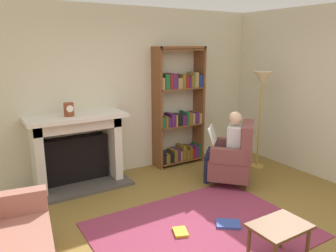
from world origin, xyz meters
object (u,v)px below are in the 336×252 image
side_table (279,231)px  seated_reader (227,145)px  mantel_clock (69,110)px  floor_lamp (262,87)px  armchair_reading (234,157)px  fireplace (77,149)px  bookshelf (179,110)px

side_table → seated_reader: bearing=63.2°
mantel_clock → floor_lamp: (3.00, -0.77, 0.20)m
armchair_reading → floor_lamp: (0.84, 0.31, 0.99)m
mantel_clock → seated_reader: (2.09, -1.00, -0.59)m
fireplace → floor_lamp: (2.90, -0.88, 0.83)m
fireplace → side_table: bearing=-69.2°
mantel_clock → floor_lamp: bearing=-14.5°
side_table → floor_lamp: (1.81, 2.00, 1.05)m
seated_reader → floor_lamp: (0.92, 0.23, 0.80)m
fireplace → armchair_reading: (2.06, -1.19, -0.17)m
side_table → bookshelf: bearing=75.3°
bookshelf → side_table: (-0.76, -2.91, -0.62)m
mantel_clock → bookshelf: 1.97m
mantel_clock → armchair_reading: mantel_clock is taller
seated_reader → bookshelf: bearing=-127.0°
fireplace → mantel_clock: size_ratio=7.72×
mantel_clock → side_table: bearing=-66.7°
armchair_reading → floor_lamp: bearing=156.9°
fireplace → armchair_reading: fireplace is taller
fireplace → seated_reader: 2.27m
armchair_reading → side_table: armchair_reading is taller
bookshelf → floor_lamp: bookshelf is taller
bookshelf → side_table: bookshelf is taller
armchair_reading → floor_lamp: floor_lamp is taller
armchair_reading → side_table: (-0.98, -1.68, -0.06)m
fireplace → side_table: 3.08m
armchair_reading → seated_reader: seated_reader is taller
mantel_clock → bookshelf: (1.96, 0.14, -0.23)m
armchair_reading → mantel_clock: bearing=-70.2°
floor_lamp → mantel_clock: bearing=165.5°
fireplace → seated_reader: seated_reader is taller
bookshelf → armchair_reading: 1.36m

